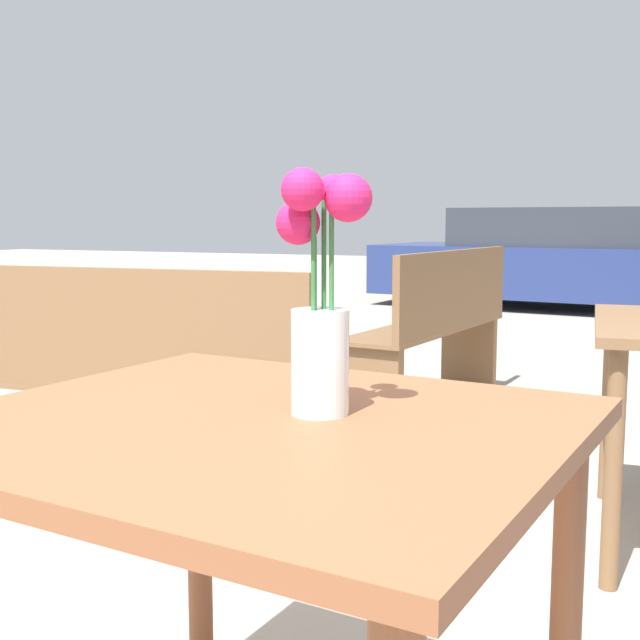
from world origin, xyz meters
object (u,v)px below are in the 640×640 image
flower_vase (320,309)px  parked_car (566,260)px  bench_middle (438,327)px  bench_near (68,375)px  table_front (256,492)px

flower_vase → parked_car: size_ratio=0.08×
bench_middle → bench_near: bearing=-112.5°
parked_car → bench_near: bearing=-95.8°
table_front → parked_car: (-0.62, 8.49, -0.07)m
bench_near → bench_middle: same height
flower_vase → bench_middle: 3.10m
bench_middle → parked_car: (-0.04, 5.44, 0.10)m
flower_vase → bench_middle: (-0.66, 3.00, -0.43)m
table_front → bench_near: 1.80m
bench_middle → flower_vase: bearing=-77.6°
parked_car → table_front: bearing=-85.8°
bench_near → parked_car: 7.37m
parked_car → bench_middle: bearing=-89.6°
flower_vase → bench_near: flower_vase is taller
flower_vase → bench_near: bearing=142.6°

